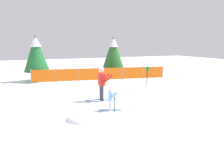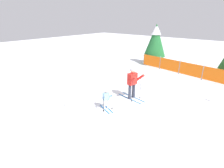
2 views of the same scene
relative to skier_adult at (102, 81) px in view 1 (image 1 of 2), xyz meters
The scene contains 8 objects.
ground_plane 1.10m from the skier_adult, 36.31° to the left, with size 60.00×60.00×0.00m, color white.
skier_adult is the anchor object (origin of this frame).
skier_child 1.84m from the skier_adult, 98.69° to the right, with size 0.99×0.61×1.04m.
safety_fence 5.97m from the skier_adult, 69.64° to the left, with size 10.37×1.88×1.08m.
conifer_far 7.82m from the skier_adult, 62.00° to the left, with size 1.89×1.89×3.50m.
conifer_near 7.93m from the skier_adult, 109.05° to the left, with size 1.93×1.93×3.58m.
trail_marker 4.77m from the skier_adult, 28.59° to the left, with size 0.25×0.16×1.37m.
snow_mound 3.09m from the skier_adult, 124.85° to the right, with size 1.39×1.19×0.56m, color white.
Camera 1 is at (-4.17, -10.52, 2.97)m, focal length 35.00 mm.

